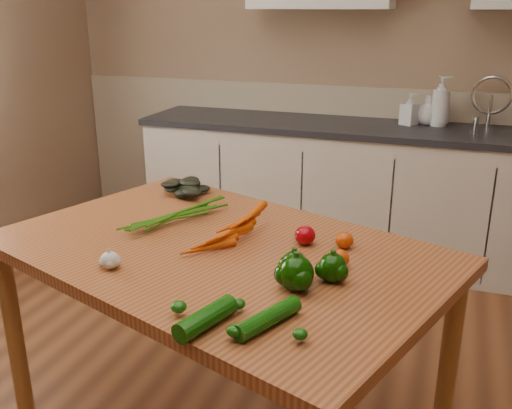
{
  "coord_description": "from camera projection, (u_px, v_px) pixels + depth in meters",
  "views": [
    {
      "loc": [
        0.8,
        -1.44,
        1.61
      ],
      "look_at": [
        0.11,
        0.49,
        0.9
      ],
      "focal_mm": 40.0,
      "sensor_mm": 36.0,
      "label": 1
    }
  ],
  "objects": [
    {
      "name": "pepper_a",
      "position": [
        294.0,
        264.0,
        1.76
      ],
      "size": [
        0.08,
        0.08,
        0.08
      ],
      "primitive_type": "sphere",
      "color": "#0A3202",
      "rests_on": "table"
    },
    {
      "name": "garlic_bulb",
      "position": [
        110.0,
        260.0,
        1.82
      ],
      "size": [
        0.06,
        0.06,
        0.05
      ],
      "primitive_type": "ellipsoid",
      "color": "beige",
      "rests_on": "table"
    },
    {
      "name": "pepper_c",
      "position": [
        296.0,
        273.0,
        1.67
      ],
      "size": [
        0.11,
        0.11,
        0.11
      ],
      "primitive_type": "sphere",
      "color": "#0A3202",
      "rests_on": "table"
    },
    {
      "name": "counter_run",
      "position": [
        355.0,
        190.0,
        3.8
      ],
      "size": [
        2.84,
        0.64,
        1.14
      ],
      "color": "beige",
      "rests_on": "ground"
    },
    {
      "name": "tomato_c",
      "position": [
        339.0,
        258.0,
        1.82
      ],
      "size": [
        0.07,
        0.07,
        0.06
      ],
      "primitive_type": "ellipsoid",
      "color": "#BF3804",
      "rests_on": "table"
    },
    {
      "name": "room",
      "position": [
        190.0,
        129.0,
        1.81
      ],
      "size": [
        4.04,
        5.04,
        2.64
      ],
      "color": "brown",
      "rests_on": "ground"
    },
    {
      "name": "soap_bottle_b",
      "position": [
        410.0,
        109.0,
        3.61
      ],
      "size": [
        0.12,
        0.12,
        0.2
      ],
      "primitive_type": "imported",
      "rotation": [
        0.0,
        0.0,
        1.07
      ],
      "color": "silver",
      "rests_on": "counter_run"
    },
    {
      "name": "soap_bottle_a",
      "position": [
        441.0,
        101.0,
        3.56
      ],
      "size": [
        0.12,
        0.12,
        0.31
      ],
      "primitive_type": "imported",
      "rotation": [
        0.0,
        0.0,
        1.54
      ],
      "color": "silver",
      "rests_on": "counter_run"
    },
    {
      "name": "leafy_greens",
      "position": [
        188.0,
        183.0,
        2.52
      ],
      "size": [
        0.22,
        0.2,
        0.11
      ],
      "primitive_type": null,
      "color": "black",
      "rests_on": "table"
    },
    {
      "name": "zucchini_a",
      "position": [
        268.0,
        318.0,
        1.49
      ],
      "size": [
        0.13,
        0.22,
        0.05
      ],
      "primitive_type": "cylinder",
      "rotation": [
        1.57,
        0.0,
        -0.43
      ],
      "color": "#0B4106",
      "rests_on": "table"
    },
    {
      "name": "carrot_bunch",
      "position": [
        215.0,
        225.0,
        2.08
      ],
      "size": [
        0.34,
        0.3,
        0.08
      ],
      "primitive_type": null,
      "rotation": [
        0.0,
        0.0,
        -0.34
      ],
      "color": "#D14A04",
      "rests_on": "table"
    },
    {
      "name": "soap_bottle_c",
      "position": [
        428.0,
        110.0,
        3.62
      ],
      "size": [
        0.19,
        0.19,
        0.18
      ],
      "primitive_type": "imported",
      "rotation": [
        0.0,
        0.0,
        5.87
      ],
      "color": "silver",
      "rests_on": "counter_run"
    },
    {
      "name": "tomato_a",
      "position": [
        305.0,
        235.0,
        2.0
      ],
      "size": [
        0.07,
        0.07,
        0.07
      ],
      "primitive_type": "ellipsoid",
      "color": "#93020A",
      "rests_on": "table"
    },
    {
      "name": "tomato_b",
      "position": [
        345.0,
        240.0,
        1.97
      ],
      "size": [
        0.06,
        0.06,
        0.06
      ],
      "primitive_type": "ellipsoid",
      "color": "#BF3804",
      "rests_on": "table"
    },
    {
      "name": "table",
      "position": [
        219.0,
        270.0,
        2.02
      ],
      "size": [
        1.77,
        1.44,
        0.82
      ],
      "rotation": [
        0.0,
        0.0,
        -0.34
      ],
      "color": "#A5582F",
      "rests_on": "ground"
    },
    {
      "name": "pepper_b",
      "position": [
        333.0,
        268.0,
        1.73
      ],
      "size": [
        0.09,
        0.09,
        0.09
      ],
      "primitive_type": "sphere",
      "color": "#0A3202",
      "rests_on": "table"
    },
    {
      "name": "zucchini_b",
      "position": [
        206.0,
        318.0,
        1.48
      ],
      "size": [
        0.11,
        0.2,
        0.06
      ],
      "primitive_type": "cylinder",
      "rotation": [
        1.57,
        0.0,
        -0.31
      ],
      "color": "#0B4106",
      "rests_on": "table"
    }
  ]
}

